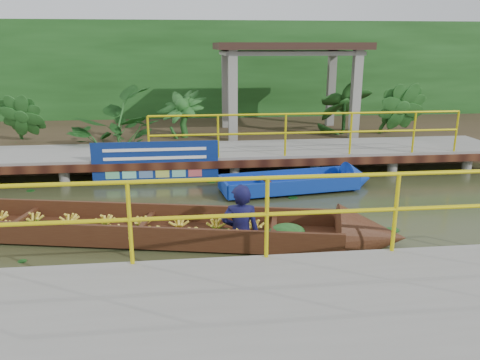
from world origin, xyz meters
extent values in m
plane|color=#292F17|center=(0.00, 0.00, 0.00)|extent=(80.00, 80.00, 0.00)
cube|color=#2F2517|center=(0.00, 7.50, 0.23)|extent=(30.00, 8.00, 0.45)
cube|color=gray|center=(0.00, 3.50, 0.50)|extent=(16.00, 2.00, 0.15)
cube|color=black|center=(0.00, 2.50, 0.42)|extent=(16.00, 0.12, 0.18)
cylinder|color=#D8C60B|center=(2.75, 2.55, 1.57)|extent=(7.50, 0.05, 0.05)
cylinder|color=#D8C60B|center=(2.75, 2.55, 1.12)|extent=(7.50, 0.05, 0.05)
cylinder|color=#D8C60B|center=(2.75, 2.55, 1.07)|extent=(0.05, 0.05, 1.00)
cylinder|color=gray|center=(-4.00, 2.70, 0.22)|extent=(0.24, 0.24, 0.55)
cylinder|color=gray|center=(-4.00, 4.30, 0.22)|extent=(0.24, 0.24, 0.55)
cylinder|color=gray|center=(-2.00, 2.70, 0.22)|extent=(0.24, 0.24, 0.55)
cylinder|color=gray|center=(-2.00, 4.30, 0.22)|extent=(0.24, 0.24, 0.55)
cylinder|color=gray|center=(0.00, 2.70, 0.22)|extent=(0.24, 0.24, 0.55)
cylinder|color=gray|center=(0.00, 4.30, 0.22)|extent=(0.24, 0.24, 0.55)
cylinder|color=gray|center=(2.00, 2.70, 0.22)|extent=(0.24, 0.24, 0.55)
cylinder|color=gray|center=(2.00, 4.30, 0.22)|extent=(0.24, 0.24, 0.55)
cylinder|color=gray|center=(4.00, 2.70, 0.22)|extent=(0.24, 0.24, 0.55)
cylinder|color=gray|center=(4.00, 4.30, 0.22)|extent=(0.24, 0.24, 0.55)
cylinder|color=gray|center=(6.00, 2.70, 0.22)|extent=(0.24, 0.24, 0.55)
cylinder|color=gray|center=(6.00, 4.30, 0.22)|extent=(0.24, 0.24, 0.55)
cylinder|color=gray|center=(0.00, 2.70, 0.22)|extent=(0.24, 0.24, 0.55)
cube|color=gray|center=(1.00, -4.20, 0.30)|extent=(18.00, 2.40, 0.70)
cylinder|color=#D8C60B|center=(1.00, -3.05, 1.65)|extent=(10.00, 0.05, 0.05)
cylinder|color=#D8C60B|center=(1.00, -3.05, 1.20)|extent=(10.00, 0.05, 0.05)
cylinder|color=#D8C60B|center=(1.00, -3.05, 1.15)|extent=(0.05, 0.05, 1.00)
cube|color=gray|center=(1.20, 5.10, 1.60)|extent=(0.25, 0.25, 2.80)
cube|color=gray|center=(4.80, 5.10, 1.60)|extent=(0.25, 0.25, 2.80)
cube|color=gray|center=(1.20, 7.50, 1.60)|extent=(0.25, 0.25, 2.80)
cube|color=gray|center=(4.80, 7.50, 1.60)|extent=(0.25, 0.25, 2.80)
cube|color=gray|center=(3.00, 6.30, 2.90)|extent=(4.00, 2.60, 0.12)
cube|color=#311E18|center=(3.00, 6.30, 3.10)|extent=(4.40, 3.00, 0.20)
cube|color=#194215|center=(0.00, 10.00, 2.00)|extent=(30.00, 0.80, 4.00)
cube|color=#3A1B0F|center=(-1.95, -0.47, 0.07)|extent=(8.77, 2.88, 0.07)
cube|color=#3A1B0F|center=(-1.84, 0.06, 0.22)|extent=(8.56, 1.88, 0.37)
cube|color=#3A1B0F|center=(-2.06, -1.01, 0.22)|extent=(8.56, 1.88, 0.37)
cone|color=#3A1B0F|center=(2.80, -1.48, 0.15)|extent=(1.29, 1.25, 1.05)
ellipsoid|color=#194215|center=(1.47, -1.20, 0.17)|extent=(0.70, 0.60, 0.28)
imported|color=#10103B|center=(0.72, -1.04, 0.98)|extent=(0.69, 0.49, 1.76)
cube|color=#0D2E95|center=(2.10, 1.55, 0.10)|extent=(3.08, 1.31, 0.10)
cube|color=#0D2E95|center=(2.04, 1.99, 0.22)|extent=(2.97, 0.48, 0.30)
cube|color=#0D2E95|center=(2.16, 1.10, 0.22)|extent=(2.97, 0.48, 0.30)
cube|color=#0D2E95|center=(0.62, 1.34, 0.22)|extent=(0.19, 0.90, 0.30)
cone|color=#0D2E95|center=(3.78, 1.79, 0.16)|extent=(0.71, 0.91, 0.84)
cube|color=black|center=(1.61, 1.48, 0.26)|extent=(0.23, 0.90, 0.05)
cube|color=navy|center=(-0.86, 2.48, 0.55)|extent=(2.90, 0.03, 0.91)
cube|color=white|center=(-0.86, 2.46, 0.82)|extent=(2.36, 0.01, 0.07)
cube|color=white|center=(-0.86, 2.46, 0.62)|extent=(2.36, 0.01, 0.07)
imported|color=#194215|center=(-4.78, 5.30, 1.33)|extent=(1.40, 1.40, 1.75)
imported|color=#194215|center=(-2.28, 5.30, 1.33)|extent=(1.40, 1.40, 1.75)
imported|color=#194215|center=(-0.28, 5.30, 1.33)|extent=(1.40, 1.40, 1.75)
imported|color=#194215|center=(4.72, 5.30, 1.33)|extent=(1.40, 1.40, 1.75)
imported|color=#194215|center=(6.22, 5.30, 1.33)|extent=(1.40, 1.40, 1.75)
camera|label=1|loc=(-0.11, -8.19, 3.13)|focal=35.00mm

